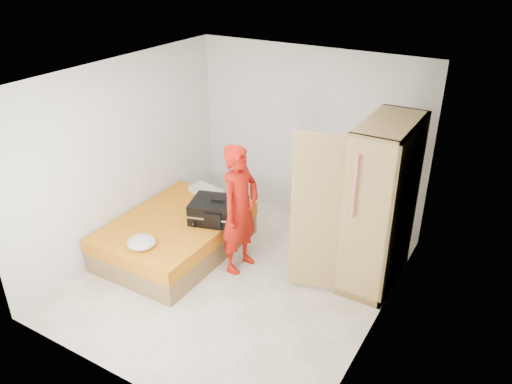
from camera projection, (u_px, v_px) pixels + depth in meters
The scene contains 7 objects.
room at pixel (236, 186), 5.87m from camera, with size 4.00×4.02×2.60m.
bed at pixel (176, 235), 6.87m from camera, with size 1.42×2.02×0.50m.
wardrobe at pixel (376, 209), 5.99m from camera, with size 1.15×1.34×2.10m.
person at pixel (240, 209), 6.27m from camera, with size 0.63×0.41×1.72m, color #B7130B.
suitcase at pixel (219, 211), 6.69m from camera, with size 0.87×0.73×0.32m.
round_cushion at pixel (142, 242), 6.13m from camera, with size 0.36×0.36×0.14m, color beige.
pillow at pixel (207, 191), 7.43m from camera, with size 0.52×0.27×0.10m, color beige.
Camera 1 is at (2.88, -4.41, 3.89)m, focal length 35.00 mm.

